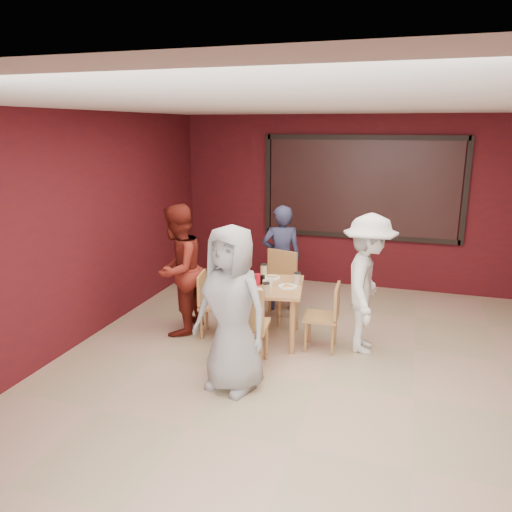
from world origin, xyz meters
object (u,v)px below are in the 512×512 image
(diner_right, at_px, (368,284))
(chair_back, at_px, (278,281))
(chair_front, at_px, (245,322))
(dining_table, at_px, (265,291))
(chair_left, at_px, (211,300))
(diner_back, at_px, (281,258))
(diner_front, at_px, (231,309))
(chair_right, at_px, (327,313))
(diner_left, at_px, (178,270))

(diner_right, bearing_deg, chair_back, 60.40)
(chair_front, relative_size, chair_back, 1.03)
(dining_table, xyz_separation_m, chair_left, (-0.69, -0.07, -0.17))
(chair_front, distance_m, chair_back, 1.58)
(chair_front, relative_size, diner_back, 0.63)
(chair_back, distance_m, diner_right, 1.47)
(chair_front, bearing_deg, chair_left, 133.57)
(chair_front, relative_size, diner_front, 0.57)
(diner_front, height_order, diner_back, diner_front)
(diner_back, xyz_separation_m, diner_right, (1.31, -1.03, 0.05))
(dining_table, xyz_separation_m, chair_right, (0.79, -0.04, -0.18))
(diner_front, xyz_separation_m, diner_right, (1.21, 1.32, -0.03))
(dining_table, height_order, chair_right, dining_table)
(diner_right, bearing_deg, dining_table, 92.30)
(chair_front, bearing_deg, chair_back, 92.25)
(diner_left, bearing_deg, chair_front, 59.02)
(chair_left, bearing_deg, dining_table, 5.58)
(chair_front, xyz_separation_m, chair_left, (-0.72, 0.75, -0.08))
(dining_table, relative_size, diner_front, 0.62)
(dining_table, distance_m, diner_back, 1.12)
(dining_table, height_order, diner_front, diner_front)
(dining_table, distance_m, chair_back, 0.77)
(dining_table, distance_m, chair_front, 0.83)
(chair_front, height_order, diner_left, diner_left)
(chair_right, height_order, diner_left, diner_left)
(dining_table, height_order, chair_front, chair_front)
(chair_back, distance_m, diner_left, 1.41)
(diner_back, bearing_deg, chair_left, 43.40)
(chair_right, height_order, diner_front, diner_front)
(dining_table, height_order, diner_right, diner_right)
(diner_back, height_order, diner_left, diner_left)
(diner_left, height_order, diner_right, diner_left)
(diner_front, bearing_deg, chair_right, 72.94)
(diner_front, xyz_separation_m, diner_left, (-1.15, 1.15, -0.01))
(chair_back, xyz_separation_m, diner_right, (1.27, -0.67, 0.29))
(chair_right, bearing_deg, diner_right, 16.37)
(chair_left, relative_size, diner_right, 0.50)
(chair_right, distance_m, diner_back, 1.48)
(chair_left, bearing_deg, chair_right, 0.92)
(chair_left, distance_m, diner_left, 0.57)
(diner_right, bearing_deg, chair_left, 92.87)
(chair_left, xyz_separation_m, diner_back, (0.61, 1.18, 0.30))
(chair_front, height_order, chair_back, chair_front)
(diner_left, bearing_deg, dining_table, 95.91)
(chair_front, bearing_deg, dining_table, 91.48)
(diner_front, relative_size, diner_left, 1.02)
(diner_back, bearing_deg, chair_right, 107.81)
(dining_table, xyz_separation_m, diner_front, (0.02, -1.23, 0.21))
(chair_back, relative_size, chair_right, 1.16)
(diner_front, bearing_deg, chair_front, 105.98)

